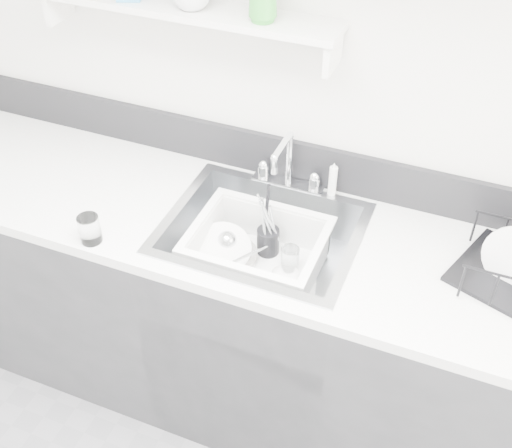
% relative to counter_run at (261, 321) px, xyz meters
% --- Properties ---
extents(room_shell, '(3.50, 3.00, 2.60)m').
position_rel_counter_run_xyz_m(room_shell, '(0.00, -0.80, 1.22)').
color(room_shell, silver).
rests_on(room_shell, ground).
extents(counter_run, '(3.20, 0.62, 0.92)m').
position_rel_counter_run_xyz_m(counter_run, '(0.00, 0.00, 0.00)').
color(counter_run, '#28282B').
rests_on(counter_run, ground).
extents(backsplash, '(3.20, 0.02, 0.16)m').
position_rel_counter_run_xyz_m(backsplash, '(0.00, 0.30, 0.54)').
color(backsplash, black).
rests_on(backsplash, counter_run).
extents(sink, '(0.64, 0.52, 0.20)m').
position_rel_counter_run_xyz_m(sink, '(0.00, 0.00, 0.37)').
color(sink, silver).
rests_on(sink, counter_run).
extents(faucet, '(0.26, 0.18, 0.23)m').
position_rel_counter_run_xyz_m(faucet, '(0.00, 0.25, 0.52)').
color(faucet, silver).
rests_on(faucet, counter_run).
extents(side_sprayer, '(0.03, 0.03, 0.14)m').
position_rel_counter_run_xyz_m(side_sprayer, '(0.16, 0.25, 0.53)').
color(side_sprayer, white).
rests_on(side_sprayer, counter_run).
extents(wall_shelf, '(1.00, 0.16, 0.12)m').
position_rel_counter_run_xyz_m(wall_shelf, '(-0.35, 0.23, 1.05)').
color(wall_shelf, silver).
rests_on(wall_shelf, room_shell).
extents(wash_tub, '(0.51, 0.45, 0.17)m').
position_rel_counter_run_xyz_m(wash_tub, '(-0.00, -0.03, 0.38)').
color(wash_tub, white).
rests_on(wash_tub, sink).
extents(plate_stack, '(0.24, 0.23, 0.09)m').
position_rel_counter_run_xyz_m(plate_stack, '(-0.12, -0.03, 0.33)').
color(plate_stack, white).
rests_on(plate_stack, wash_tub).
extents(utensil_cup, '(0.08, 0.08, 0.26)m').
position_rel_counter_run_xyz_m(utensil_cup, '(-0.00, 0.06, 0.36)').
color(utensil_cup, black).
rests_on(utensil_cup, wash_tub).
extents(ladle, '(0.29, 0.19, 0.08)m').
position_rel_counter_run_xyz_m(ladle, '(-0.06, -0.03, 0.35)').
color(ladle, silver).
rests_on(ladle, wash_tub).
extents(tumbler_in_tub, '(0.06, 0.06, 0.09)m').
position_rel_counter_run_xyz_m(tumbler_in_tub, '(0.10, 0.01, 0.35)').
color(tumbler_in_tub, white).
rests_on(tumbler_in_tub, wash_tub).
extents(tumbler_counter, '(0.09, 0.09, 0.10)m').
position_rel_counter_run_xyz_m(tumbler_counter, '(-0.48, -0.26, 0.51)').
color(tumbler_counter, white).
rests_on(tumbler_counter, counter_run).
extents(bowl_small, '(0.11, 0.11, 0.03)m').
position_rel_counter_run_xyz_m(bowl_small, '(0.10, -0.05, 0.32)').
color(bowl_small, white).
rests_on(bowl_small, wash_tub).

